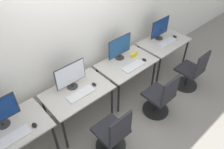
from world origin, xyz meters
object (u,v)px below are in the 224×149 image
Objects in this scene: monitor_right at (120,47)px; monitor_far_right at (160,28)px; mouse_right at (144,60)px; mouse_far_right at (175,36)px; keyboard_right at (133,66)px; keyboard_far_right at (167,42)px; office_chair_right at (160,98)px; monitor_left at (71,75)px; keyboard_far_left at (13,138)px; keyboard_left at (81,94)px; mouse_far_left at (34,125)px; office_chair_left at (113,135)px; mouse_left at (94,84)px; office_chair_far_right at (191,73)px.

monitor_far_right is (1.10, -0.05, 0.00)m from monitor_right.
mouse_right and mouse_far_right have the same top height.
monitor_far_right reaches higher than keyboard_right.
monitor_right is at bearing 90.00° from keyboard_right.
mouse_right is at bearing -173.60° from keyboard_far_right.
office_chair_right is at bearing -85.51° from keyboard_right.
mouse_far_right is (2.49, -0.18, -0.22)m from monitor_left.
keyboard_far_left is 1.00× the size of keyboard_left.
office_chair_right reaches higher than mouse_right.
mouse_far_left is 0.17× the size of monitor_far_right.
mouse_far_right is at bearing 4.83° from keyboard_far_right.
mouse_right is (0.28, -0.01, 0.01)m from keyboard_right.
office_chair_right is (1.15, -0.69, -0.37)m from keyboard_left.
keyboard_right and keyboard_far_right have the same top height.
mouse_far_right is (2.49, 0.05, 0.01)m from keyboard_left.
monitor_far_right is (2.20, 0.02, 0.00)m from monitor_left.
office_chair_left reaches higher than mouse_far_right.
monitor_right is at bearing 177.63° from monitor_far_right.
monitor_left is 5.78× the size of mouse_left.
monitor_left is 1.16× the size of keyboard_left.
office_chair_far_right is at bearing -17.21° from keyboard_left.
mouse_right is 1.00× the size of mouse_far_right.
mouse_right is at bearing -1.32° from keyboard_right.
mouse_right is 0.20× the size of keyboard_far_right.
monitor_right is 5.78× the size of mouse_right.
office_chair_left is at bearing -155.30° from mouse_right.
keyboard_right is (1.10, -0.06, 0.00)m from keyboard_left.
keyboard_right is at bearing 150.11° from office_chair_far_right.
office_chair_right is 1.00× the size of office_chair_far_right.
monitor_far_right is (1.92, 0.22, 0.22)m from mouse_left.
mouse_far_left is 1.08m from mouse_left.
monitor_far_right is at bearing 86.96° from office_chair_far_right.
office_chair_right is 1.53m from monitor_far_right.
monitor_right is (2.20, 0.35, 0.22)m from keyboard_far_left.
mouse_far_right is at bearing -4.23° from monitor_left.
mouse_left and mouse_right have the same top height.
monitor_left is at bearing -179.56° from monitor_far_right.
office_chair_far_right is (2.95, -0.60, -0.38)m from mouse_far_left.
office_chair_left is (-0.23, -0.71, -0.38)m from mouse_left.
keyboard_left is 4.97× the size of mouse_left.
keyboard_right is at bearing 94.49° from office_chair_right.
mouse_left is 0.20× the size of keyboard_right.
mouse_far_left is at bearing -159.73° from monitor_left.
mouse_right is 1.05m from office_chair_far_right.
office_chair_left reaches higher than keyboard_left.
keyboard_far_left is 1.00× the size of keyboard_far_right.
monitor_left is 1.00× the size of monitor_right.
mouse_far_left reaches higher than keyboard_left.
keyboard_right is at bearing -3.23° from keyboard_left.
keyboard_left is 4.97× the size of mouse_right.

